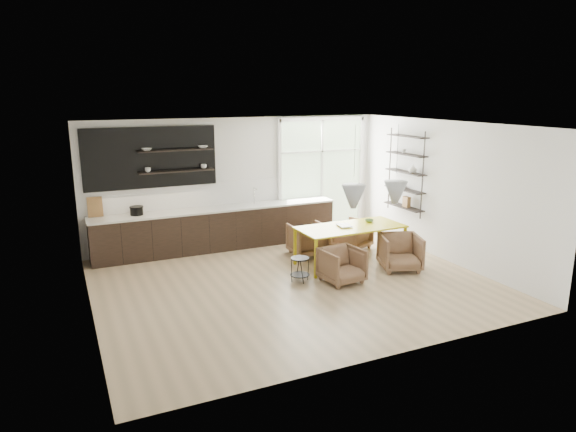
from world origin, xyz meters
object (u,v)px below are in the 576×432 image
object	(u,v)px
armchair_back_left	(308,239)
wire_stool	(300,266)
dining_table	(351,229)
armchair_front_right	(400,252)
armchair_front_left	(342,265)
armchair_back_right	(352,234)

from	to	relation	value
armchair_back_left	wire_stool	size ratio (longest dim) A/B	1.65
wire_stool	dining_table	bearing A→B (deg)	19.47
armchair_front_right	wire_stool	xyz separation A→B (m)	(-2.10, 0.23, -0.06)
armchair_front_left	armchair_front_right	bearing A→B (deg)	-1.13
wire_stool	armchair_front_left	bearing A→B (deg)	-27.26
dining_table	armchair_front_right	bearing A→B (deg)	-45.49
dining_table	armchair_back_left	size ratio (longest dim) A/B	2.89
dining_table	armchair_front_left	xyz separation A→B (m)	(-0.68, -0.84, -0.41)
armchair_front_left	wire_stool	world-z (taller)	armchair_front_left
dining_table	armchair_back_right	bearing A→B (deg)	55.01
armchair_back_left	armchair_back_right	world-z (taller)	armchair_back_left
dining_table	wire_stool	bearing A→B (deg)	-161.61
dining_table	armchair_back_left	world-z (taller)	dining_table
armchair_front_left	armchair_back_right	bearing A→B (deg)	47.19
armchair_front_left	armchair_front_right	xyz separation A→B (m)	(1.41, 0.13, 0.03)
armchair_back_right	armchair_front_right	size ratio (longest dim) A/B	0.92
armchair_front_left	wire_stool	xyz separation A→B (m)	(-0.69, 0.36, -0.03)
armchair_front_left	armchair_back_left	bearing A→B (deg)	78.23
armchair_back_right	armchair_back_left	bearing A→B (deg)	-21.32
armchair_back_left	armchair_front_left	distance (m)	1.74
armchair_back_left	armchair_front_right	bearing A→B (deg)	129.58
armchair_back_left	armchair_front_left	xyz separation A→B (m)	(-0.16, -1.74, -0.02)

